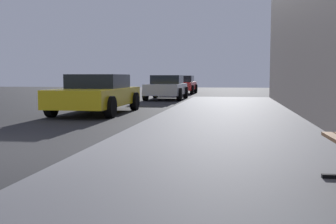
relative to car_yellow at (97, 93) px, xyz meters
name	(u,v)px	position (x,y,z in m)	size (l,w,h in m)	color
sidewalk	(224,160)	(4.33, -7.42, -0.57)	(4.00, 32.00, 0.15)	#5B5B60
car_yellow	(97,93)	(0.00, 0.00, 0.00)	(2.04, 4.54, 1.27)	yellow
car_silver	(167,87)	(0.89, 8.50, 0.00)	(1.93, 4.05, 1.27)	#B7B7BF
car_red	(182,84)	(0.71, 15.99, 0.00)	(1.98, 4.02, 1.27)	red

